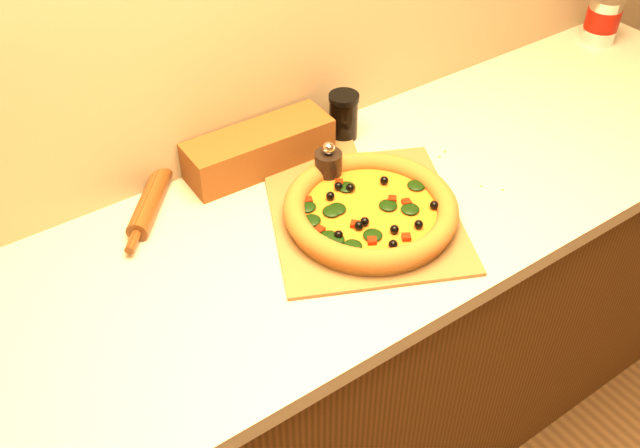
{
  "coord_description": "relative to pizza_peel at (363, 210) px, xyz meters",
  "views": [
    {
      "loc": [
        -0.59,
        0.48,
        1.91
      ],
      "look_at": [
        0.03,
        1.38,
        0.96
      ],
      "focal_mm": 40.0,
      "sensor_mm": 36.0,
      "label": 1
    }
  ],
  "objects": [
    {
      "name": "rolling_pin",
      "position": [
        -0.37,
        0.28,
        0.02
      ],
      "size": [
        0.23,
        0.27,
        0.05
      ],
      "rotation": [
        0.0,
        0.0,
        0.87
      ],
      "color": "#57250F",
      "rests_on": "countertop"
    },
    {
      "name": "coffee_canister",
      "position": [
        1.08,
        0.23,
        0.07
      ],
      "size": [
        0.1,
        0.1,
        0.14
      ],
      "color": "silver",
      "rests_on": "countertop"
    },
    {
      "name": "dark_jar",
      "position": [
        0.14,
        0.26,
        0.06
      ],
      "size": [
        0.07,
        0.07,
        0.12
      ],
      "color": "black",
      "rests_on": "countertop"
    },
    {
      "name": "cabinet",
      "position": [
        -0.17,
        0.01,
        -0.47
      ],
      "size": [
        2.8,
        0.65,
        0.86
      ],
      "primitive_type": "cube",
      "color": "#43290E",
      "rests_on": "ground"
    },
    {
      "name": "countertop",
      "position": [
        -0.17,
        0.01,
        -0.02
      ],
      "size": [
        2.84,
        0.68,
        0.04
      ],
      "primitive_type": "cube",
      "color": "beige",
      "rests_on": "cabinet"
    },
    {
      "name": "pizza",
      "position": [
        -0.01,
        -0.04,
        0.03
      ],
      "size": [
        0.37,
        0.37,
        0.05
      ],
      "color": "#B9752E",
      "rests_on": "pizza_peel"
    },
    {
      "name": "pepper_grinder",
      "position": [
        -0.01,
        0.12,
        0.04
      ],
      "size": [
        0.06,
        0.06,
        0.12
      ],
      "color": "black",
      "rests_on": "countertop"
    },
    {
      "name": "bread_bag",
      "position": [
        -0.1,
        0.27,
        0.04
      ],
      "size": [
        0.36,
        0.13,
        0.1
      ],
      "primitive_type": "cube",
      "rotation": [
        0.0,
        0.0,
        -0.03
      ],
      "color": "#603712",
      "rests_on": "countertop"
    },
    {
      "name": "pizza_peel",
      "position": [
        0.0,
        0.0,
        0.0
      ],
      "size": [
        0.55,
        0.64,
        0.01
      ],
      "rotation": [
        0.0,
        0.0,
        -0.44
      ],
      "color": "brown",
      "rests_on": "countertop"
    }
  ]
}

